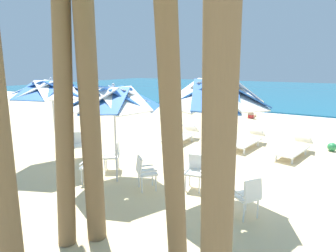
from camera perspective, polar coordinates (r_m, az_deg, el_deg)
The scene contains 20 objects.
ground_plane at distance 8.57m, azimuth 17.61°, elevation -9.12°, with size 80.00×80.00×0.00m, color beige.
sea at distance 36.99m, azimuth 28.59°, elevation 6.17°, with size 80.00×36.00×0.10m, color #19607F.
surf_foam at distance 18.85m, azimuth 25.50°, elevation 1.81°, with size 80.00×0.70×0.01m, color white.
beach_umbrella_0 at distance 5.90m, azimuth 9.69°, elevation 6.41°, with size 2.31×2.31×2.86m.
plastic_chair_0 at distance 5.97m, azimuth 16.11°, elevation -13.45°, with size 0.63×0.62×0.87m.
plastic_chair_1 at distance 7.07m, azimuth 5.62°, elevation -8.89°, with size 0.51×0.53×0.87m.
beach_umbrella_1 at distance 7.15m, azimuth -11.06°, elevation 5.52°, with size 2.41×2.41×2.61m.
plastic_chair_2 at distance 8.33m, azimuth -11.07°, elevation -5.74°, with size 0.63×0.62×0.87m.
plastic_chair_3 at distance 6.98m, azimuth -4.86°, elevation -9.16°, with size 0.63×0.63×0.87m.
plastic_chair_4 at distance 7.71m, azimuth -15.44°, elevation -7.45°, with size 0.58×0.60×0.87m.
beach_umbrella_2 at distance 9.16m, azimuth -22.79°, elevation 6.99°, with size 2.61×2.61×2.70m.
plastic_chair_5 at distance 9.75m, azimuth -18.18°, elevation -3.47°, with size 0.62×0.61×0.87m.
sun_lounger_0 at distance 10.47m, azimuth 24.44°, elevation -4.13°, with size 1.05×2.23×0.62m.
sun_lounger_1 at distance 10.96m, azimuth 15.97°, elevation -2.78°, with size 0.91×2.21×0.62m.
sun_lounger_2 at distance 11.14m, azimuth 2.72°, elevation -2.07°, with size 0.65×2.15×0.62m.
palm_tree_0 at distance 3.31m, azimuth 1.14°, elevation 9.74°, with size 2.70×2.93×4.56m.
palm_tree_1 at distance 4.80m, azimuth -20.74°, elevation 10.69°, with size 2.88×2.66×4.89m.
palm_tree_3 at distance 4.69m, azimuth -16.33°, elevation 12.89°, with size 2.86×2.66×5.35m.
beach_ball at distance 11.73m, azimuth 30.60°, elevation -3.72°, with size 0.31×0.31×0.31m, color #2D8C4C.
beachgoer_seated at distance 17.22m, azimuth 16.77°, elevation 2.57°, with size 0.30×0.93×0.92m.
Camera 1 is at (1.74, -7.81, 3.04)m, focal length 29.70 mm.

